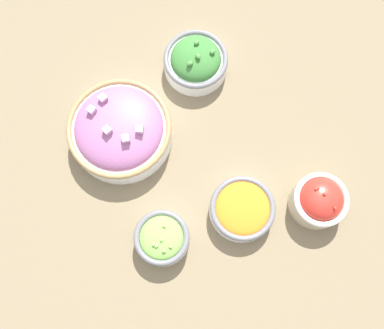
{
  "coord_description": "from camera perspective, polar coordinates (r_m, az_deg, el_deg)",
  "views": [
    {
      "loc": [
        0.18,
        -0.13,
        0.9
      ],
      "look_at": [
        0.0,
        0.0,
        0.03
      ],
      "focal_mm": 40.0,
      "sensor_mm": 36.0,
      "label": 1
    }
  ],
  "objects": [
    {
      "name": "bowl_cherry_tomatoes",
      "position": [
        0.91,
        16.64,
        -4.62
      ],
      "size": [
        0.11,
        0.11,
        0.09
      ],
      "color": "beige",
      "rests_on": "ground_plane"
    },
    {
      "name": "ground_plane",
      "position": [
        0.92,
        0.0,
        -0.45
      ],
      "size": [
        3.0,
        3.0,
        0.0
      ],
      "primitive_type": "plane",
      "color": "#75664C"
    },
    {
      "name": "bowl_broccoli",
      "position": [
        0.98,
        0.5,
        13.62
      ],
      "size": [
        0.14,
        0.14,
        0.08
      ],
      "color": "white",
      "rests_on": "ground_plane"
    },
    {
      "name": "bowl_red_onion",
      "position": [
        0.92,
        -9.59,
        4.59
      ],
      "size": [
        0.22,
        0.22,
        0.1
      ],
      "color": "white",
      "rests_on": "ground_plane"
    },
    {
      "name": "bowl_carrots",
      "position": [
        0.88,
        6.7,
        -5.91
      ],
      "size": [
        0.13,
        0.13,
        0.05
      ],
      "color": "white",
      "rests_on": "ground_plane"
    },
    {
      "name": "bowl_lettuce",
      "position": [
        0.87,
        -4.02,
        -9.76
      ],
      "size": [
        0.11,
        0.11,
        0.06
      ],
      "color": "white",
      "rests_on": "ground_plane"
    }
  ]
}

